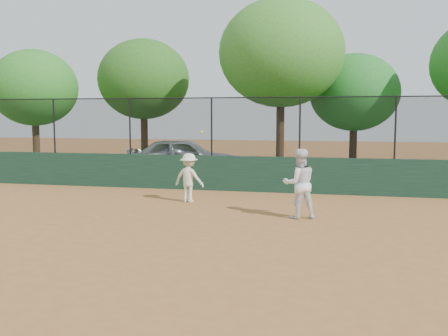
% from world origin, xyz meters
% --- Properties ---
extents(ground, '(80.00, 80.00, 0.00)m').
position_xyz_m(ground, '(0.00, 0.00, 0.00)').
color(ground, '#A26734').
rests_on(ground, ground).
extents(back_wall, '(26.00, 0.20, 1.20)m').
position_xyz_m(back_wall, '(0.00, 6.00, 0.60)').
color(back_wall, '#1A3A27').
rests_on(back_wall, ground).
extents(grass_strip, '(36.00, 12.00, 0.01)m').
position_xyz_m(grass_strip, '(0.00, 12.00, 0.00)').
color(grass_strip, '#274917').
rests_on(grass_strip, ground).
extents(parked_car, '(5.08, 2.81, 1.64)m').
position_xyz_m(parked_car, '(-2.60, 9.56, 0.82)').
color(parked_car, '#A4A9AD').
rests_on(parked_car, ground).
extents(player_second, '(1.04, 0.93, 1.76)m').
position_xyz_m(player_second, '(2.80, 1.94, 0.88)').
color(player_second, white).
rests_on(player_second, ground).
extents(player_main, '(1.04, 0.73, 2.15)m').
position_xyz_m(player_main, '(-0.59, 3.57, 0.73)').
color(player_main, beige).
rests_on(player_main, ground).
extents(fence_assembly, '(26.00, 0.06, 2.00)m').
position_xyz_m(fence_assembly, '(-0.03, 6.00, 2.24)').
color(fence_assembly, black).
rests_on(fence_assembly, back_wall).
extents(tree_0, '(4.38, 3.99, 5.84)m').
position_xyz_m(tree_0, '(-11.08, 11.77, 3.93)').
color(tree_0, '#4C331B').
rests_on(tree_0, ground).
extents(tree_1, '(4.64, 4.22, 6.38)m').
position_xyz_m(tree_1, '(-5.86, 13.22, 4.36)').
color(tree_1, '#442D17').
rests_on(tree_1, ground).
extents(tree_2, '(5.39, 4.90, 7.57)m').
position_xyz_m(tree_2, '(1.28, 11.15, 5.23)').
color(tree_2, '#402817').
rests_on(tree_2, ground).
extents(tree_3, '(4.04, 3.68, 5.35)m').
position_xyz_m(tree_3, '(4.42, 12.87, 3.59)').
color(tree_3, '#3B2313').
rests_on(tree_3, ground).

